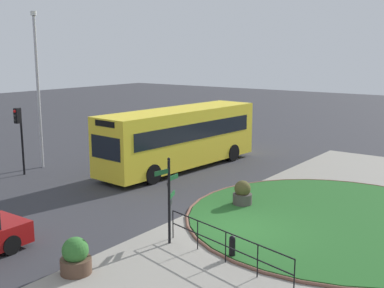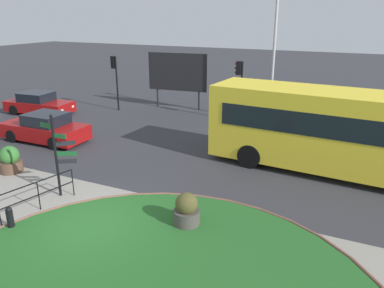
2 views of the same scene
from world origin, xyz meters
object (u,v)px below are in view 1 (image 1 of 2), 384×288
at_px(bollard_foreground, 232,247).
at_px(lamppost_tall, 38,86).
at_px(traffic_light_far, 19,126).
at_px(planter_near_signpost, 242,195).
at_px(bus_yellow, 180,137).
at_px(signpost_directional, 169,196).
at_px(planter_kerbside, 76,257).

xyz_separation_m(bollard_foreground, lamppost_tall, (4.02, 14.93, 4.14)).
distance_m(traffic_light_far, planter_near_signpost, 12.33).
bearing_deg(bus_yellow, planter_near_signpost, 63.03).
bearing_deg(traffic_light_far, bus_yellow, 129.33).
relative_size(signpost_directional, lamppost_tall, 0.35).
bearing_deg(planter_kerbside, bus_yellow, 24.53).
bearing_deg(traffic_light_far, signpost_directional, 70.73).
distance_m(bollard_foreground, planter_near_signpost, 5.23).
height_order(traffic_light_far, lamppost_tall, lamppost_tall).
height_order(bus_yellow, planter_near_signpost, bus_yellow).
bearing_deg(bollard_foreground, planter_kerbside, 139.36).
distance_m(lamppost_tall, planter_kerbside, 14.64).
bearing_deg(planter_near_signpost, traffic_light_far, 101.33).
relative_size(lamppost_tall, planter_kerbside, 7.64).
bearing_deg(lamppost_tall, traffic_light_far, -160.23).
bearing_deg(traffic_light_far, lamppost_tall, -167.85).
relative_size(planter_near_signpost, planter_kerbside, 0.99).
bearing_deg(signpost_directional, traffic_light_far, 78.35).
bearing_deg(bus_yellow, bollard_foreground, 49.75).
height_order(signpost_directional, bollard_foreground, signpost_directional).
xyz_separation_m(signpost_directional, lamppost_tall, (4.20, 12.56, 2.87)).
height_order(signpost_directional, traffic_light_far, traffic_light_far).
xyz_separation_m(traffic_light_far, lamppost_tall, (1.74, 0.63, 1.93)).
distance_m(bollard_foreground, lamppost_tall, 16.00).
bearing_deg(planter_kerbside, planter_near_signpost, -4.93).
distance_m(lamppost_tall, planter_near_signpost, 13.19).
relative_size(traffic_light_far, planter_near_signpost, 3.21).
height_order(bus_yellow, traffic_light_far, traffic_light_far).
distance_m(bus_yellow, planter_kerbside, 13.26).
distance_m(traffic_light_far, planter_kerbside, 12.83).
distance_m(bus_yellow, traffic_light_far, 8.43).
relative_size(traffic_light_far, planter_kerbside, 3.19).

